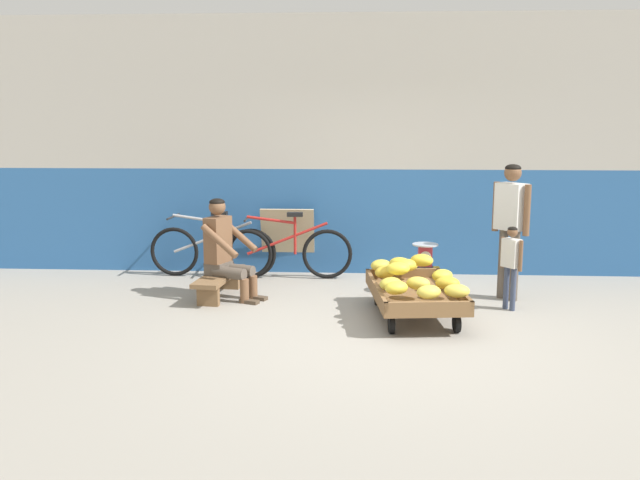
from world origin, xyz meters
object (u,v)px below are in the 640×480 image
at_px(plastic_crate, 424,281).
at_px(customer_child, 511,259).
at_px(weighing_scale, 425,256).
at_px(customer_adult, 511,216).
at_px(shopping_bag, 418,290).
at_px(bicycle_near_left, 212,250).
at_px(bicycle_far_left, 287,251).
at_px(vendor_seated, 225,249).
at_px(low_bench, 219,280).
at_px(sign_board, 288,241).
at_px(banana_cart, 415,295).

bearing_deg(plastic_crate, customer_child, -36.81).
bearing_deg(weighing_scale, plastic_crate, 90.00).
distance_m(customer_adult, shopping_bag, 1.32).
distance_m(bicycle_near_left, bicycle_far_left, 0.97).
bearing_deg(plastic_crate, customer_adult, -12.04).
distance_m(plastic_crate, customer_adult, 1.23).
distance_m(vendor_seated, customer_child, 3.15).
xyz_separation_m(low_bench, bicycle_near_left, (-0.29, 1.00, 0.15)).
bearing_deg(bicycle_near_left, customer_adult, -14.39).
bearing_deg(sign_board, vendor_seated, -113.88).
distance_m(vendor_seated, plastic_crate, 2.35).
bearing_deg(plastic_crate, banana_cart, -101.08).
height_order(plastic_crate, customer_child, customer_child).
xyz_separation_m(vendor_seated, bicycle_near_left, (-0.37, 1.04, -0.21)).
bearing_deg(customer_child, customer_adult, 80.77).
xyz_separation_m(banana_cart, customer_child, (1.04, 0.36, 0.32)).
height_order(low_bench, shopping_bag, low_bench).
bearing_deg(shopping_bag, vendor_seated, 179.80).
bearing_deg(bicycle_near_left, banana_cart, -34.86).
xyz_separation_m(weighing_scale, shopping_bag, (-0.10, -0.32, -0.33)).
bearing_deg(sign_board, low_bench, -117.38).
height_order(bicycle_near_left, shopping_bag, bicycle_near_left).
relative_size(bicycle_near_left, bicycle_far_left, 1.00).
xyz_separation_m(plastic_crate, sign_board, (-1.71, 1.00, 0.28)).
height_order(vendor_seated, bicycle_near_left, vendor_seated).
bearing_deg(banana_cart, shopping_bag, 81.81).
height_order(vendor_seated, bicycle_far_left, vendor_seated).
bearing_deg(weighing_scale, vendor_seated, -172.16).
distance_m(customer_child, shopping_bag, 1.08).
bearing_deg(customer_child, plastic_crate, 143.19).
bearing_deg(bicycle_near_left, weighing_scale, -15.22).
bearing_deg(sign_board, bicycle_far_left, -86.17).
distance_m(weighing_scale, shopping_bag, 0.47).
xyz_separation_m(bicycle_far_left, shopping_bag, (1.59, -1.00, -0.23)).
height_order(low_bench, bicycle_far_left, bicycle_far_left).
bearing_deg(customer_child, low_bench, 173.77).
bearing_deg(banana_cart, customer_adult, 35.71).
height_order(bicycle_near_left, bicycle_far_left, same).
xyz_separation_m(plastic_crate, shopping_bag, (-0.10, -0.32, -0.03)).
relative_size(plastic_crate, bicycle_near_left, 0.22).
height_order(vendor_seated, customer_child, vendor_seated).
xyz_separation_m(low_bench, weighing_scale, (2.37, 0.28, 0.25)).
height_order(low_bench, vendor_seated, vendor_seated).
bearing_deg(bicycle_far_left, bicycle_near_left, 177.05).
bearing_deg(shopping_bag, bicycle_near_left, 157.78).
bearing_deg(customer_child, bicycle_far_left, 152.73).
bearing_deg(sign_board, bicycle_near_left, -163.85).
distance_m(bicycle_near_left, customer_adult, 3.74).
bearing_deg(bicycle_near_left, customer_child, -21.14).
relative_size(vendor_seated, bicycle_far_left, 0.69).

